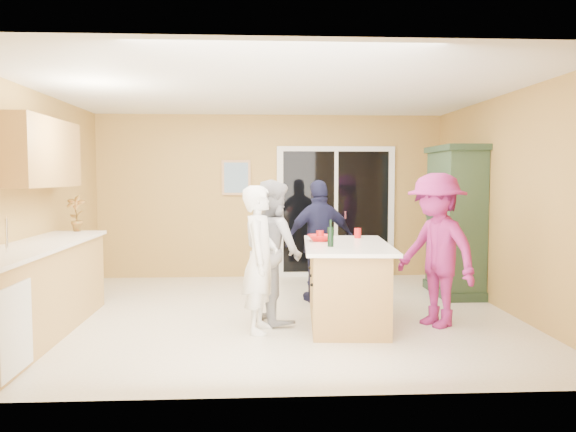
{
  "coord_description": "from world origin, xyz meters",
  "views": [
    {
      "loc": [
        -0.21,
        -6.51,
        1.61
      ],
      "look_at": [
        0.15,
        0.1,
        1.15
      ],
      "focal_mm": 35.0,
      "sensor_mm": 36.0,
      "label": 1
    }
  ],
  "objects": [
    {
      "name": "floor",
      "position": [
        0.0,
        0.0,
        0.0
      ],
      "size": [
        5.5,
        5.5,
        0.0
      ],
      "primitive_type": "plane",
      "color": "beige",
      "rests_on": "ground"
    },
    {
      "name": "ceiling",
      "position": [
        0.0,
        0.0,
        2.6
      ],
      "size": [
        5.5,
        5.0,
        0.1
      ],
      "primitive_type": "cube",
      "color": "white",
      "rests_on": "wall_back"
    },
    {
      "name": "wall_back",
      "position": [
        0.0,
        2.5,
        1.3
      ],
      "size": [
        5.5,
        0.1,
        2.6
      ],
      "primitive_type": "cube",
      "color": "tan",
      "rests_on": "ground"
    },
    {
      "name": "wall_front",
      "position": [
        0.0,
        -2.5,
        1.3
      ],
      "size": [
        5.5,
        0.1,
        2.6
      ],
      "primitive_type": "cube",
      "color": "tan",
      "rests_on": "ground"
    },
    {
      "name": "wall_left",
      "position": [
        -2.75,
        0.0,
        1.3
      ],
      "size": [
        0.1,
        5.0,
        2.6
      ],
      "primitive_type": "cube",
      "color": "tan",
      "rests_on": "ground"
    },
    {
      "name": "wall_right",
      "position": [
        2.75,
        0.0,
        1.3
      ],
      "size": [
        0.1,
        5.0,
        2.6
      ],
      "primitive_type": "cube",
      "color": "tan",
      "rests_on": "ground"
    },
    {
      "name": "left_cabinet_run",
      "position": [
        -2.45,
        -1.05,
        0.46
      ],
      "size": [
        0.65,
        3.05,
        1.24
      ],
      "color": "#B18645",
      "rests_on": "floor"
    },
    {
      "name": "upper_cabinets",
      "position": [
        -2.58,
        -0.2,
        1.88
      ],
      "size": [
        0.35,
        1.6,
        0.75
      ],
      "primitive_type": "cube",
      "color": "#B18645",
      "rests_on": "wall_left"
    },
    {
      "name": "sliding_door",
      "position": [
        1.05,
        2.46,
        1.05
      ],
      "size": [
        1.9,
        0.07,
        2.1
      ],
      "color": "silver",
      "rests_on": "floor"
    },
    {
      "name": "framed_picture",
      "position": [
        -0.55,
        2.48,
        1.6
      ],
      "size": [
        0.46,
        0.04,
        0.56
      ],
      "color": "tan",
      "rests_on": "wall_back"
    },
    {
      "name": "kitchen_island",
      "position": [
        0.77,
        -0.46,
        0.41
      ],
      "size": [
        1.03,
        1.74,
        0.88
      ],
      "rotation": [
        0.0,
        0.0,
        -0.07
      ],
      "color": "#B18645",
      "rests_on": "floor"
    },
    {
      "name": "green_hutch",
      "position": [
        2.49,
        0.99,
        0.99
      ],
      "size": [
        0.58,
        1.11,
        2.03
      ],
      "color": "#213624",
      "rests_on": "floor"
    },
    {
      "name": "woman_white",
      "position": [
        -0.18,
        -0.74,
        0.76
      ],
      "size": [
        0.46,
        0.61,
        1.52
      ],
      "primitive_type": "imported",
      "rotation": [
        0.0,
        0.0,
        1.4
      ],
      "color": "white",
      "rests_on": "floor"
    },
    {
      "name": "woman_grey",
      "position": [
        -0.05,
        -0.32,
        0.79
      ],
      "size": [
        0.88,
        0.96,
        1.58
      ],
      "primitive_type": "imported",
      "rotation": [
        0.0,
        0.0,
        2.04
      ],
      "color": "#ADACAF",
      "rests_on": "floor"
    },
    {
      "name": "woman_navy",
      "position": [
        0.6,
        0.66,
        0.79
      ],
      "size": [
        0.98,
        0.57,
        1.57
      ],
      "primitive_type": "imported",
      "rotation": [
        0.0,
        0.0,
        3.35
      ],
      "color": "#1A1C39",
      "rests_on": "floor"
    },
    {
      "name": "woman_magenta",
      "position": [
        1.71,
        -0.61,
        0.83
      ],
      "size": [
        1.04,
        1.23,
        1.65
      ],
      "primitive_type": "imported",
      "rotation": [
        0.0,
        0.0,
        -1.08
      ],
      "color": "#982170",
      "rests_on": "floor"
    },
    {
      "name": "serving_bowl",
      "position": [
        0.5,
        -0.19,
        0.92
      ],
      "size": [
        0.3,
        0.3,
        0.07
      ],
      "primitive_type": "imported",
      "rotation": [
        0.0,
        0.0,
        -0.06
      ],
      "color": "red",
      "rests_on": "kitchen_island"
    },
    {
      "name": "tulip_vase",
      "position": [
        -2.45,
        0.52,
        1.16
      ],
      "size": [
        0.26,
        0.19,
        0.45
      ],
      "primitive_type": "imported",
      "rotation": [
        0.0,
        0.0,
        -0.15
      ],
      "color": "#B12811",
      "rests_on": "left_cabinet_run"
    },
    {
      "name": "tumbler_near",
      "position": [
        0.49,
        -0.25,
        0.95
      ],
      "size": [
        0.11,
        0.11,
        0.12
      ],
      "primitive_type": "cylinder",
      "rotation": [
        0.0,
        0.0,
        -0.29
      ],
      "color": "red",
      "rests_on": "kitchen_island"
    },
    {
      "name": "tumbler_far",
      "position": [
        0.98,
        0.09,
        0.94
      ],
      "size": [
        0.11,
        0.11,
        0.12
      ],
      "primitive_type": "cylinder",
      "rotation": [
        0.0,
        0.0,
        -0.41
      ],
      "color": "red",
      "rests_on": "kitchen_island"
    },
    {
      "name": "wine_bottle",
      "position": [
        0.55,
        -0.72,
        0.99
      ],
      "size": [
        0.07,
        0.07,
        0.28
      ],
      "rotation": [
        0.0,
        0.0,
        0.27
      ],
      "color": "black",
      "rests_on": "kitchen_island"
    },
    {
      "name": "white_plate",
      "position": [
        0.5,
        0.17,
        0.89
      ],
      "size": [
        0.3,
        0.3,
        0.02
      ],
      "primitive_type": "cylinder",
      "rotation": [
        0.0,
        0.0,
        -0.39
      ],
      "color": "silver",
      "rests_on": "kitchen_island"
    }
  ]
}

